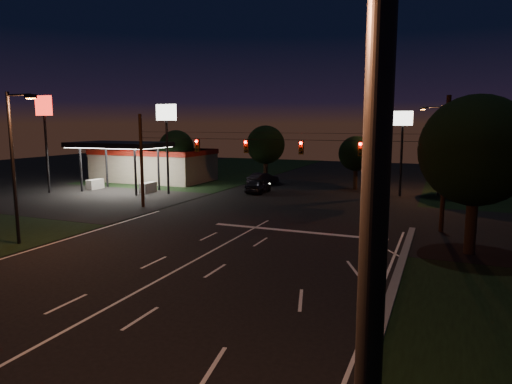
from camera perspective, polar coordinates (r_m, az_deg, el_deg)
The scene contains 21 objects.
ground at distance 22.15m, azimuth -11.77°, elevation -10.56°, with size 140.00×140.00×0.00m, color black.
cross_street_left at distance 46.64m, azimuth -21.13°, elevation -0.90°, with size 20.00×16.00×0.02m, color black.
center_line at distance 17.89m, azimuth -23.05°, elevation -15.83°, with size 0.14×40.00×0.01m, color silver.
stop_bar at distance 30.93m, azimuth 5.07°, elevation -4.91°, with size 12.00×0.50×0.01m, color silver.
utility_pole_right at distance 33.02m, azimuth 22.09°, elevation -4.66°, with size 0.30×0.30×9.00m, color black.
utility_pole_left at distance 40.78m, azimuth -13.91°, elevation -1.86°, with size 0.28×0.28×8.00m, color black.
signal_span at distance 34.37m, azimuth 2.14°, elevation 5.74°, with size 24.00×0.40×1.56m.
gas_station at distance 58.59m, azimuth -12.88°, elevation 3.63°, with size 14.20×16.10×5.25m.
pole_sign_left_near at distance 47.02m, azimuth -11.12°, elevation 8.14°, with size 2.20×0.30×9.10m.
pole_sign_left_far at distance 51.77m, azimuth -24.93°, elevation 8.23°, with size 2.00×0.30×10.00m.
pole_sign_right at distance 47.40m, azimuth 17.84°, elevation 7.00°, with size 1.80×0.30×8.40m.
street_light_right_near at distance 3.83m, azimuth 9.60°, elevation -22.05°, with size 2.20×0.35×9.00m.
street_light_left at distance 30.17m, azimuth -27.85°, elevation 3.87°, with size 2.20×0.35×9.00m.
street_light_right_far at distance 49.27m, azimuth 21.75°, elevation 5.68°, with size 2.20×0.35×9.00m.
tree_right_near at distance 27.48m, azimuth 25.84°, elevation 4.55°, with size 6.00×6.00×8.76m.
tree_far_a at distance 56.08m, azimuth -9.85°, elevation 5.43°, with size 4.20×4.20×6.42m.
tree_far_b at distance 55.14m, azimuth 1.28°, elevation 5.87°, with size 4.60×4.60×6.98m.
tree_far_c at distance 51.22m, azimuth 12.44°, elevation 4.67°, with size 3.80×3.80×5.86m.
tree_far_d at distance 48.42m, azimuth 22.64°, elevation 5.10°, with size 4.80×4.80×7.30m.
car_oncoming_a at distance 47.73m, azimuth 0.25°, elevation 0.79°, with size 1.76×4.37×1.49m, color black.
car_oncoming_b at distance 54.06m, azimuth 0.86°, elevation 1.66°, with size 1.50×4.30×1.42m, color black.
Camera 1 is at (11.93, -17.23, 7.18)m, focal length 32.00 mm.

